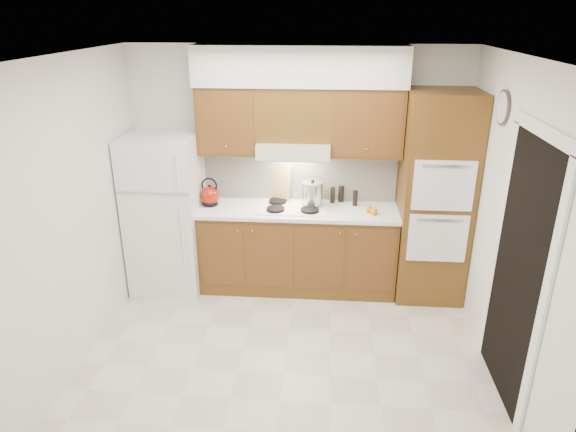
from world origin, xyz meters
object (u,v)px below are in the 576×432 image
(oven_cabinet, at_px, (434,199))
(kettle, at_px, (210,195))
(stock_pot, at_px, (312,193))
(fridge, at_px, (166,213))

(oven_cabinet, distance_m, kettle, 2.37)
(oven_cabinet, xyz_separation_m, stock_pot, (-1.27, 0.11, -0.02))
(kettle, bearing_deg, oven_cabinet, -14.74)
(stock_pot, bearing_deg, oven_cabinet, -5.07)
(oven_cabinet, relative_size, kettle, 10.66)
(stock_pot, bearing_deg, kettle, -176.30)
(kettle, bearing_deg, stock_pot, -10.05)
(fridge, relative_size, oven_cabinet, 0.78)
(fridge, xyz_separation_m, kettle, (0.48, 0.08, 0.19))
(oven_cabinet, bearing_deg, fridge, -179.30)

